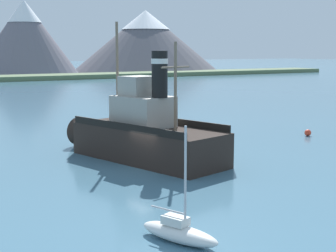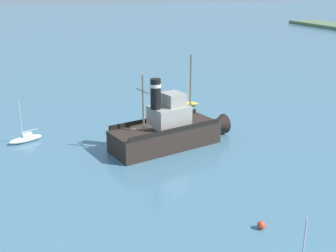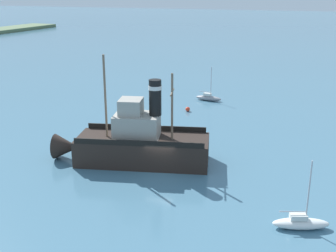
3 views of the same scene
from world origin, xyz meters
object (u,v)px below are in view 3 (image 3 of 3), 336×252
old_tugboat (136,143)px  mooring_buoy (188,109)px  sailboat_white (301,223)px  sailboat_grey (209,98)px

old_tugboat → mooring_buoy: (17.74, 1.14, -1.53)m
sailboat_white → sailboat_grey: 34.12m
sailboat_white → mooring_buoy: 29.00m
old_tugboat → mooring_buoy: size_ratio=24.33×
sailboat_white → mooring_buoy: size_ratio=8.07×
mooring_buoy → old_tugboat: bearing=-176.3°
old_tugboat → sailboat_grey: old_tugboat is taller
mooring_buoy → sailboat_grey: bearing=-8.0°
sailboat_grey → old_tugboat: bearing=-179.5°
sailboat_white → sailboat_grey: size_ratio=1.00×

